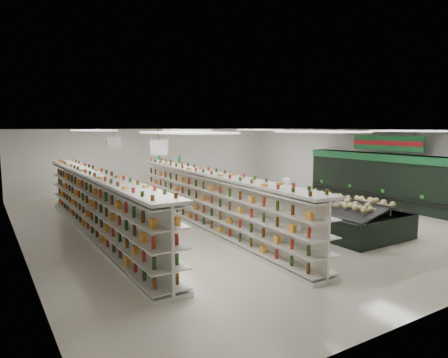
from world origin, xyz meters
TOP-DOWN VIEW (x-y plane):
  - floor at (0.00, 0.00)m, footprint 16.00×16.00m
  - ceiling at (0.00, 0.00)m, footprint 14.00×16.00m
  - wall_back at (0.00, 8.00)m, footprint 14.00×0.02m
  - wall_left at (-7.00, 0.00)m, footprint 0.02×16.00m
  - wall_right at (7.00, 0.00)m, footprint 0.02×16.00m
  - produce_wall_case at (6.53, -1.50)m, footprint 0.93×8.00m
  - aisle_sign_near at (-3.80, -2.00)m, footprint 0.52×0.06m
  - aisle_sign_far at (-3.80, 2.00)m, footprint 0.52×0.06m
  - hortifruti_banner at (6.25, -1.50)m, footprint 0.12×3.20m
  - gondola_left at (-4.85, 0.33)m, footprint 0.86×11.04m
  - gondola_center at (-1.56, -0.77)m, footprint 1.25×10.72m
  - produce_island at (1.78, -1.32)m, footprint 2.76×7.45m
  - soda_endcap at (0.31, 6.60)m, footprint 1.60×1.35m
  - shopper_main at (0.50, -2.05)m, footprint 0.67×0.49m
  - shopper_background at (-3.66, 4.39)m, footprint 0.55×0.85m

SIDE VIEW (x-z plane):
  - floor at x=0.00m, z-range 0.00..0.00m
  - produce_island at x=1.78m, z-range -0.05..1.06m
  - soda_endcap at x=0.31m, z-range -0.03..1.72m
  - shopper_background at x=-3.66m, z-range 0.00..1.69m
  - shopper_main at x=0.50m, z-range 0.00..1.69m
  - gondola_center at x=-1.56m, z-range -0.08..1.78m
  - gondola_left at x=-4.85m, z-range -0.08..1.83m
  - produce_wall_case at x=6.53m, z-range 0.14..2.34m
  - wall_back at x=0.00m, z-range 0.00..3.20m
  - wall_left at x=-7.00m, z-range 0.00..3.20m
  - wall_right at x=7.00m, z-range 0.00..3.20m
  - hortifruti_banner at x=6.25m, z-range 2.18..3.13m
  - aisle_sign_near at x=-3.80m, z-range 2.38..3.13m
  - aisle_sign_far at x=-3.80m, z-range 2.38..3.13m
  - ceiling at x=0.00m, z-range 3.19..3.21m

